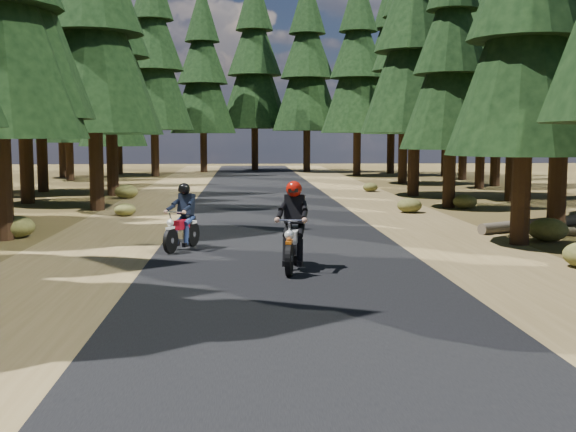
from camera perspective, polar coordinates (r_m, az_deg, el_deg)
The scene contains 9 objects.
ground at distance 13.51m, azimuth 0.39°, elevation -5.34°, with size 120.00×120.00×0.00m, color #413117.
road at distance 18.43m, azimuth -0.66°, elevation -2.19°, with size 6.00×100.00×0.01m, color black.
shoulder_l at distance 18.77m, azimuth -14.84°, elevation -2.26°, with size 3.20×100.00×0.01m, color brown.
shoulder_r at distance 19.21m, azimuth 13.18°, elevation -2.02°, with size 3.20×100.00×0.01m, color brown.
pine_forest at distance 34.65m, azimuth -2.07°, elevation 14.86°, with size 34.59×55.08×16.32m.
log_near at distance 23.08m, azimuth 19.94°, elevation -0.47°, with size 0.32×0.32×5.99m, color #4C4233.
understory_shrubs at distance 20.99m, azimuth 0.08°, elevation -0.41°, with size 15.48×32.21×0.61m.
rider_lead at distance 14.66m, azimuth 0.39°, elevation -2.00°, with size 0.96×2.11×1.81m.
rider_follow at distance 17.51m, azimuth -8.39°, elevation -0.94°, with size 1.17×1.87×1.60m.
Camera 1 is at (-0.90, -13.20, 2.72)m, focal length 45.00 mm.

